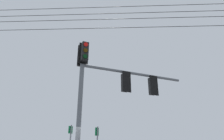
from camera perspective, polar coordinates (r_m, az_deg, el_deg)
name	(u,v)px	position (r m, az deg, el deg)	size (l,w,h in m)	color
signal_mast_assembly	(107,83)	(9.15, -1.57, -3.91)	(4.97, 3.70, 6.30)	slate
overhead_wire_span	(56,18)	(10.76, -16.10, 14.35)	(15.59, 29.79, 2.02)	black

